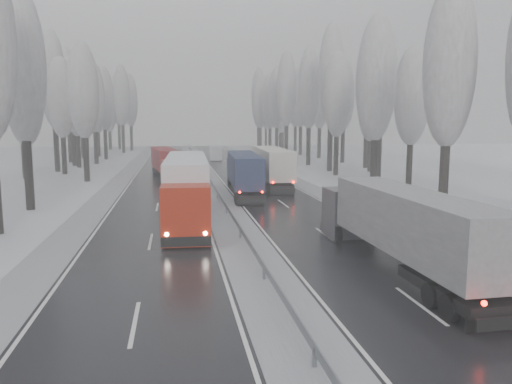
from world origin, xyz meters
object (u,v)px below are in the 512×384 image
object	(u,v)px
truck_grey_tarp	(399,223)
truck_red_white	(186,184)
truck_blue_box	(243,171)
truck_red_red	(165,161)
truck_cream_box	(270,164)
box_truck_distant	(216,153)

from	to	relation	value
truck_grey_tarp	truck_red_white	size ratio (longest dim) A/B	0.86
truck_grey_tarp	truck_blue_box	world-z (taller)	truck_blue_box
truck_grey_tarp	truck_red_red	world-z (taller)	truck_grey_tarp
truck_cream_box	truck_red_white	size ratio (longest dim) A/B	0.93
truck_red_white	truck_blue_box	bearing A→B (deg)	67.15
truck_red_white	truck_grey_tarp	bearing A→B (deg)	-52.84
truck_cream_box	box_truck_distant	bearing A→B (deg)	96.27
truck_red_white	truck_cream_box	bearing A→B (deg)	63.95
truck_blue_box	box_truck_distant	bearing A→B (deg)	91.99
truck_grey_tarp	box_truck_distant	xyz separation A→B (m)	(-2.81, 69.39, -0.92)
box_truck_distant	truck_red_white	xyz separation A→B (m)	(-6.61, -56.12, 1.27)
truck_red_white	box_truck_distant	bearing A→B (deg)	85.07
truck_red_white	truck_red_red	world-z (taller)	truck_red_white
truck_blue_box	truck_cream_box	size ratio (longest dim) A/B	0.95
box_truck_distant	truck_red_white	size ratio (longest dim) A/B	0.41
truck_red_white	truck_red_red	size ratio (longest dim) A/B	1.21
truck_blue_box	truck_red_white	size ratio (longest dim) A/B	0.89
box_truck_distant	truck_red_white	world-z (taller)	truck_red_white
truck_blue_box	truck_red_white	xyz separation A→B (m)	(-5.67, -12.35, 0.30)
truck_cream_box	truck_red_red	bearing A→B (deg)	142.39
truck_blue_box	truck_cream_box	world-z (taller)	truck_cream_box
truck_grey_tarp	truck_red_red	xyz separation A→B (m)	(-11.30, 40.35, -0.12)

